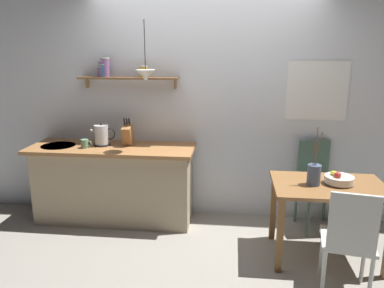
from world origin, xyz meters
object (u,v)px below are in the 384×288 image
at_px(dining_chair_near, 349,239).
at_px(dining_chair_far, 316,181).
at_px(knife_block, 128,134).
at_px(twig_vase, 314,174).
at_px(electric_kettle, 102,135).
at_px(pendant_lamp, 146,75).
at_px(fruit_bowl, 339,179).
at_px(dining_table, 328,197).
at_px(coffee_mug_by_sink, 85,144).

height_order(dining_chair_near, dining_chair_far, dining_chair_far).
bearing_deg(knife_block, twig_vase, -18.42).
bearing_deg(twig_vase, dining_chair_far, 75.12).
bearing_deg(electric_kettle, pendant_lamp, -16.40).
relative_size(dining_chair_far, electric_kettle, 3.51).
xyz_separation_m(dining_chair_far, electric_kettle, (-2.37, -0.08, 0.48)).
xyz_separation_m(dining_chair_far, twig_vase, (-0.18, -0.69, 0.31)).
relative_size(dining_chair_far, fruit_bowl, 3.67).
distance_m(fruit_bowl, twig_vase, 0.25).
bearing_deg(electric_kettle, dining_chair_far, 2.05).
bearing_deg(dining_chair_far, twig_vase, -104.88).
height_order(dining_table, coffee_mug_by_sink, coffee_mug_by_sink).
xyz_separation_m(dining_table, twig_vase, (-0.15, -0.02, 0.22)).
height_order(electric_kettle, pendant_lamp, pendant_lamp).
bearing_deg(coffee_mug_by_sink, knife_block, 19.53).
height_order(dining_chair_near, fruit_bowl, dining_chair_near).
bearing_deg(electric_kettle, twig_vase, -15.37).
relative_size(dining_table, dining_chair_near, 1.09).
bearing_deg(pendant_lamp, dining_chair_far, 7.78).
bearing_deg(fruit_bowl, electric_kettle, 167.11).
height_order(dining_chair_far, twig_vase, twig_vase).
relative_size(fruit_bowl, twig_vase, 0.49).
distance_m(twig_vase, electric_kettle, 2.27).
distance_m(dining_chair_far, coffee_mug_by_sink, 2.56).
bearing_deg(dining_chair_far, electric_kettle, -177.95).
relative_size(electric_kettle, coffee_mug_by_sink, 2.22).
bearing_deg(coffee_mug_by_sink, electric_kettle, 39.30).
xyz_separation_m(knife_block, pendant_lamp, (0.27, -0.19, 0.67)).
height_order(dining_chair_near, pendant_lamp, pendant_lamp).
distance_m(dining_table, electric_kettle, 2.44).
bearing_deg(twig_vase, knife_block, 161.58).
distance_m(fruit_bowl, knife_block, 2.23).
height_order(coffee_mug_by_sink, pendant_lamp, pendant_lamp).
relative_size(knife_block, pendant_lamp, 0.54).
bearing_deg(dining_table, twig_vase, -172.13).
relative_size(dining_table, fruit_bowl, 3.90).
xyz_separation_m(dining_chair_far, coffee_mug_by_sink, (-2.52, -0.21, 0.41)).
bearing_deg(dining_table, dining_chair_far, 87.40).
relative_size(fruit_bowl, electric_kettle, 0.96).
relative_size(dining_table, knife_block, 3.19).
bearing_deg(fruit_bowl, dining_table, -162.72).
relative_size(fruit_bowl, coffee_mug_by_sink, 2.13).
bearing_deg(dining_chair_far, coffee_mug_by_sink, -175.26).
bearing_deg(pendant_lamp, fruit_bowl, -11.83).
xyz_separation_m(dining_table, fruit_bowl, (0.08, 0.03, 0.17)).
bearing_deg(coffee_mug_by_sink, dining_table, -10.37).
bearing_deg(knife_block, dining_table, -16.60).
height_order(fruit_bowl, twig_vase, twig_vase).
relative_size(dining_chair_far, coffee_mug_by_sink, 7.80).
xyz_separation_m(electric_kettle, pendant_lamp, (0.55, -0.16, 0.68)).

